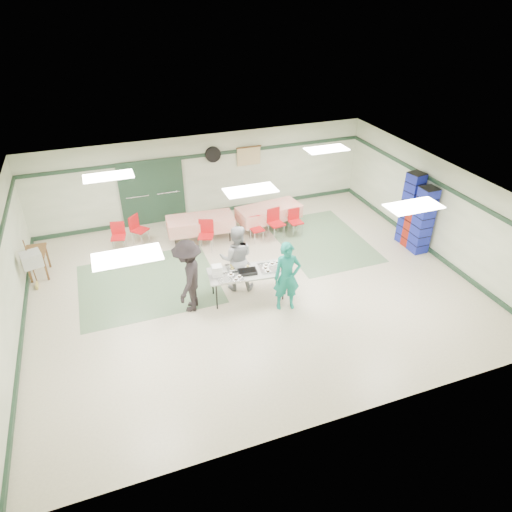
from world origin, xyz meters
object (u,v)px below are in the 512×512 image
object	(u,v)px
crate_stack_blue_b	(423,221)
chair_loose_a	(137,227)
chair_d	(206,232)
broom	(30,262)
printer_table	(36,255)
dining_table_a	(269,212)
chair_a	(275,220)
volunteer_teal	(287,277)
chair_b	(256,226)
office_printer	(31,259)
serving_table	(247,273)
dining_table_b	(200,223)
chair_c	(295,219)
volunteer_grey	(236,258)
crate_stack_blue_a	(410,208)
crate_stack_red	(414,229)
chair_loose_b	(118,233)
volunteer_dark	(188,276)

from	to	relation	value
crate_stack_blue_b	chair_loose_a	bearing A→B (deg)	156.70
chair_d	broom	world-z (taller)	broom
printer_table	broom	xyz separation A→B (m)	(-0.08, -0.55, 0.10)
dining_table_a	chair_a	size ratio (longest dim) A/B	2.24
volunteer_teal	chair_b	bearing A→B (deg)	93.79
chair_loose_a	office_printer	world-z (taller)	office_printer
volunteer_teal	serving_table	bearing A→B (deg)	147.75
dining_table_a	dining_table_b	xyz separation A→B (m)	(-2.20, 0.00, -0.00)
chair_c	volunteer_teal	bearing A→B (deg)	-119.84
volunteer_teal	chair_b	xyz separation A→B (m)	(0.44, 3.35, -0.41)
chair_b	office_printer	distance (m)	6.13
serving_table	chair_b	distance (m)	2.91
volunteer_grey	crate_stack_blue_a	size ratio (longest dim) A/B	0.81
chair_b	printer_table	xyz separation A→B (m)	(-6.09, 0.20, 0.15)
serving_table	printer_table	distance (m)	5.68
crate_stack_red	printer_table	xyz separation A→B (m)	(-10.30, 2.13, 0.06)
chair_c	chair_loose_b	distance (m)	5.29
office_printer	dining_table_b	bearing A→B (deg)	-0.68
broom	volunteer_grey	bearing A→B (deg)	-16.45
dining_table_a	office_printer	xyz separation A→B (m)	(-6.73, -1.13, 0.36)
crate_stack_blue_a	broom	size ratio (longest dim) A/B	1.56
volunteer_dark	office_printer	distance (m)	4.03
chair_loose_b	office_printer	world-z (taller)	office_printer
chair_d	chair_c	bearing A→B (deg)	21.46
serving_table	chair_a	size ratio (longest dim) A/B	2.15
dining_table_a	broom	world-z (taller)	broom
volunteer_grey	dining_table_b	distance (m)	2.77
crate_stack_blue_a	dining_table_b	bearing A→B (deg)	159.15
office_printer	broom	bearing A→B (deg)	95.83
volunteer_grey	chair_c	bearing A→B (deg)	-121.88
crate_stack_blue_b	broom	size ratio (longest dim) A/B	1.42
dining_table_a	crate_stack_blue_b	world-z (taller)	crate_stack_blue_b
volunteer_teal	dining_table_a	distance (m)	4.08
dining_table_b	chair_loose_a	distance (m)	1.87
dining_table_b	chair_loose_b	xyz separation A→B (m)	(-2.38, 0.28, -0.05)
dining_table_b	chair_b	world-z (taller)	chair_b
broom	printer_table	bearing A→B (deg)	85.71
serving_table	chair_b	bearing A→B (deg)	72.46
volunteer_dark	broom	world-z (taller)	volunteer_dark
chair_loose_a	printer_table	xyz separation A→B (m)	(-2.72, -0.84, 0.08)
chair_b	volunteer_dark	bearing A→B (deg)	-140.48
crate_stack_blue_b	broom	xyz separation A→B (m)	(-10.38, 1.88, -0.27)
serving_table	volunteer_teal	size ratio (longest dim) A/B	1.13
volunteer_grey	volunteer_dark	distance (m)	1.38
printer_table	broom	world-z (taller)	broom
dining_table_b	printer_table	world-z (taller)	dining_table_b
chair_a	crate_stack_blue_b	size ratio (longest dim) A/B	0.46
dining_table_a	printer_table	bearing A→B (deg)	176.25
serving_table	dining_table_a	size ratio (longest dim) A/B	0.96
chair_d	volunteer_grey	bearing A→B (deg)	-62.42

